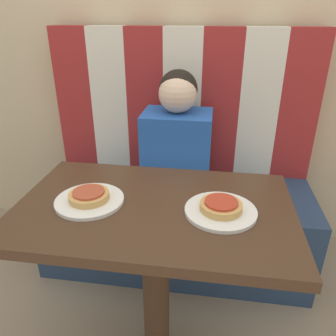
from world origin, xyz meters
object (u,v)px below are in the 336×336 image
(person, at_px, (177,137))
(pizza_left, at_px, (89,195))
(plate_left, at_px, (90,201))
(pizza_right, at_px, (221,206))
(plate_right, at_px, (221,211))

(person, bearing_deg, pizza_left, -108.76)
(person, distance_m, plate_left, 0.66)
(plate_left, height_order, pizza_right, pizza_right)
(plate_left, distance_m, plate_right, 0.43)
(plate_left, bearing_deg, pizza_left, 7.13)
(pizza_right, bearing_deg, person, 108.76)
(plate_right, xyz_separation_m, pizza_right, (-0.00, 0.00, 0.02))
(pizza_left, height_order, pizza_right, same)
(pizza_left, bearing_deg, plate_right, -0.00)
(plate_left, bearing_deg, pizza_right, 0.00)
(person, distance_m, pizza_right, 0.66)
(person, xyz_separation_m, pizza_left, (-0.21, -0.63, 0.01))
(pizza_right, bearing_deg, plate_right, -7.13)
(person, height_order, plate_right, person)
(pizza_right, bearing_deg, plate_left, -180.00)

